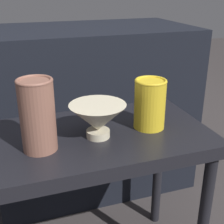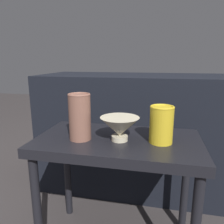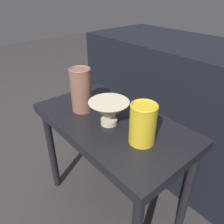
% 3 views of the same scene
% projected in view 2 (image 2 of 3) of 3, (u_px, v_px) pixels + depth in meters
% --- Properties ---
extents(table, '(0.69, 0.38, 0.53)m').
position_uv_depth(table, '(118.00, 154.00, 0.94)').
color(table, black).
rests_on(table, ground_plane).
extents(couch_backdrop, '(1.19, 0.50, 0.76)m').
position_uv_depth(couch_backdrop, '(133.00, 131.00, 1.48)').
color(couch_backdrop, black).
rests_on(couch_backdrop, ground_plane).
extents(bowl, '(0.16, 0.16, 0.10)m').
position_uv_depth(bowl, '(120.00, 127.00, 0.88)').
color(bowl, beige).
rests_on(bowl, table).
extents(vase_textured_left, '(0.09, 0.09, 0.19)m').
position_uv_depth(vase_textured_left, '(80.00, 116.00, 0.89)').
color(vase_textured_left, brown).
rests_on(vase_textured_left, table).
extents(vase_colorful_right, '(0.09, 0.09, 0.15)m').
position_uv_depth(vase_colorful_right, '(161.00, 124.00, 0.85)').
color(vase_colorful_right, gold).
rests_on(vase_colorful_right, table).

